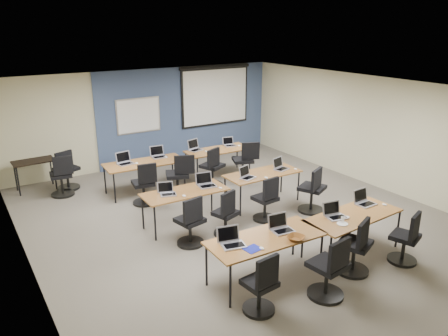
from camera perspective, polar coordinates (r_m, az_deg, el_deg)
floor at (r=9.25m, az=1.64°, el=-6.55°), size 8.00×9.00×0.02m
ceiling at (r=8.46m, az=1.81°, el=10.24°), size 8.00×9.00×0.02m
wall_back at (r=12.62m, az=-9.94°, el=6.52°), size 8.00×0.04×2.70m
wall_left at (r=7.41m, az=-24.84°, el=-3.58°), size 0.04×9.00×2.70m
wall_right at (r=11.43m, az=18.59°, el=4.57°), size 0.04×9.00×2.70m
blue_accent_panel at (r=13.11m, az=-4.82°, el=7.18°), size 5.50×0.04×2.70m
whiteboard at (r=12.42m, az=-11.11°, el=6.73°), size 1.28×0.03×0.98m
projector_screen at (r=13.42m, az=-1.12°, el=9.84°), size 2.40×0.10×1.82m
training_table_front_left at (r=6.94m, az=5.50°, el=-9.34°), size 1.89×0.79×0.73m
training_table_front_right at (r=7.99m, az=16.50°, el=-6.16°), size 1.83×0.76×0.73m
training_table_mid_left at (r=8.72m, az=-5.12°, el=-3.33°), size 1.71×0.71×0.73m
training_table_mid_right at (r=9.76m, az=5.08°, el=-0.90°), size 1.74×0.72×0.73m
training_table_back_left at (r=10.62m, az=-10.32°, el=0.52°), size 1.90×0.79×0.73m
training_table_back_right at (r=11.51m, az=-0.75°, el=2.21°), size 1.74×0.72×0.73m
laptop_0 at (r=6.66m, az=0.97°, el=-9.47°), size 0.35×0.30×0.27m
mouse_0 at (r=6.59m, az=4.96°, el=-10.40°), size 0.06×0.10×0.03m
task_chair_0 at (r=6.33m, az=4.89°, el=-15.44°), size 0.47×0.47×0.96m
laptop_1 at (r=7.14m, az=7.46°, el=-7.61°), size 0.34×0.29×0.26m
mouse_1 at (r=7.05m, az=9.80°, el=-8.60°), size 0.07×0.10×0.03m
task_chair_1 at (r=6.77m, az=13.62°, el=-13.14°), size 0.55×0.55×1.03m
laptop_2 at (r=7.78m, az=14.27°, el=-5.79°), size 0.33×0.28×0.25m
mouse_2 at (r=7.84m, az=15.85°, el=-6.17°), size 0.06×0.09×0.03m
task_chair_2 at (r=7.47m, az=16.83°, el=-10.27°), size 0.57×0.54×1.02m
laptop_3 at (r=8.47m, az=17.83°, el=-4.07°), size 0.35×0.30×0.27m
mouse_3 at (r=8.55m, az=20.23°, el=-4.52°), size 0.08×0.11×0.03m
task_chair_3 at (r=8.07m, az=22.73°, el=-8.89°), size 0.51×0.49×0.97m
laptop_4 at (r=8.57m, az=-7.44°, el=-3.06°), size 0.30×0.26×0.23m
mouse_4 at (r=8.45m, az=-5.24°, el=-3.63°), size 0.07×0.11×0.04m
task_chair_4 at (r=8.03m, az=-4.35°, el=-7.47°), size 0.50×0.50×0.99m
laptop_5 at (r=8.94m, az=-2.37°, el=-1.94°), size 0.35×0.30×0.27m
mouse_5 at (r=8.81m, az=-0.47°, el=-2.62°), size 0.08×0.11×0.03m
task_chair_5 at (r=8.37m, az=0.29°, el=-6.42°), size 0.48×0.46×0.95m
laptop_6 at (r=9.40m, az=2.98°, el=-0.93°), size 0.32×0.27×0.24m
mouse_6 at (r=9.42m, az=5.53°, el=-1.26°), size 0.07×0.11×0.04m
task_chair_6 at (r=9.03m, az=5.56°, el=-4.50°), size 0.49×0.49×0.97m
laptop_7 at (r=10.03m, az=7.36°, el=0.22°), size 0.33×0.28×0.25m
mouse_7 at (r=10.07m, az=9.32°, el=-0.12°), size 0.07×0.10×0.03m
task_chair_7 at (r=9.55m, az=11.50°, el=-3.27°), size 0.61×0.57×1.04m
laptop_8 at (r=10.58m, az=-12.85°, el=0.90°), size 0.36×0.31×0.27m
mouse_8 at (r=10.54m, az=-11.33°, el=0.62°), size 0.09×0.12×0.04m
task_chair_8 at (r=9.93m, az=-10.34°, el=-2.48°), size 0.51×0.51×0.99m
laptop_9 at (r=10.96m, az=-8.56°, el=1.78°), size 0.36×0.30×0.27m
mouse_9 at (r=10.90m, az=-7.64°, el=1.42°), size 0.10×0.12×0.04m
task_chair_9 at (r=10.23m, az=-5.88°, el=-1.48°), size 0.61×0.57×1.05m
laptop_10 at (r=11.46m, az=-3.82°, el=2.69°), size 0.36×0.30×0.27m
mouse_10 at (r=11.29m, az=-2.34°, el=2.19°), size 0.10×0.12×0.04m
task_chair_10 at (r=10.82m, az=-1.50°, el=-0.30°), size 0.59×0.55×1.03m
laptop_11 at (r=11.83m, az=0.72°, el=3.20°), size 0.30×0.26×0.23m
mouse_11 at (r=11.82m, az=1.97°, el=2.94°), size 0.07×0.11×0.04m
task_chair_11 at (r=11.27m, az=2.70°, el=0.49°), size 0.60×0.57×1.04m
blue_mousepad at (r=6.58m, az=3.75°, el=-10.49°), size 0.28×0.24×0.01m
snack_bowl at (r=6.89m, az=9.39°, el=-8.96°), size 0.42×0.42×0.08m
snack_plate at (r=7.57m, az=15.20°, el=-7.05°), size 0.23×0.23×0.01m
coffee_cup at (r=7.65m, az=15.29°, el=-6.48°), size 0.08×0.08×0.06m
utility_table at (r=11.49m, az=-23.60°, el=0.46°), size 0.95×0.53×0.75m
spare_chair_a at (r=11.30m, az=-19.86°, el=-0.64°), size 0.56×0.54×1.02m
spare_chair_b at (r=10.92m, az=-20.39°, el=-1.36°), size 0.54×0.54×1.01m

